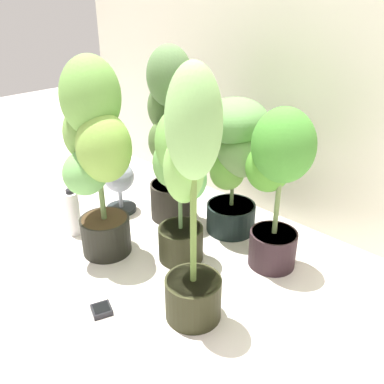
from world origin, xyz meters
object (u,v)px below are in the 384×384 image
at_px(potted_plant_back_right, 277,177).
at_px(potted_plant_back_center, 233,155).
at_px(floor_fan, 119,181).
at_px(potted_plant_front_right, 192,194).
at_px(hygrometer_box, 102,310).
at_px(nutrient_bottle, 73,213).
at_px(potted_plant_front_left, 95,147).
at_px(potted_plant_center, 179,178).
at_px(potted_plant_back_left, 170,132).

xyz_separation_m(potted_plant_back_right, potted_plant_back_center, (-0.33, 0.10, -0.01)).
relative_size(potted_plant_back_center, floor_fan, 2.34).
bearing_deg(floor_fan, potted_plant_front_right, 39.50).
xyz_separation_m(potted_plant_back_center, hygrometer_box, (0.03, -0.87, -0.44)).
bearing_deg(nutrient_bottle, potted_plant_front_left, 3.23).
bearing_deg(potted_plant_front_right, potted_plant_center, 142.29).
distance_m(potted_plant_back_right, potted_plant_back_center, 0.34).
xyz_separation_m(potted_plant_front_right, floor_fan, (-0.92, 0.33, -0.36)).
bearing_deg(potted_plant_back_left, floor_fan, -149.32).
relative_size(potted_plant_back_right, nutrient_bottle, 2.93).
distance_m(potted_plant_back_right, potted_plant_center, 0.44).
relative_size(hygrometer_box, nutrient_bottle, 0.39).
bearing_deg(potted_plant_front_right, potted_plant_front_left, 178.76).
height_order(potted_plant_front_left, nutrient_bottle, potted_plant_front_left).
xyz_separation_m(potted_plant_back_left, hygrometer_box, (0.37, -0.75, -0.51)).
relative_size(potted_plant_back_center, nutrient_bottle, 2.77).
xyz_separation_m(potted_plant_back_right, potted_plant_front_right, (-0.02, -0.52, 0.09)).
distance_m(potted_plant_center, potted_plant_front_right, 0.42).
distance_m(floor_fan, nutrient_bottle, 0.34).
distance_m(potted_plant_front_left, nutrient_bottle, 0.52).
height_order(potted_plant_center, nutrient_bottle, potted_plant_center).
bearing_deg(potted_plant_center, potted_plant_back_left, 142.42).
relative_size(potted_plant_back_right, potted_plant_back_left, 0.80).
bearing_deg(hygrometer_box, potted_plant_back_left, 46.84).
distance_m(potted_plant_back_left, hygrometer_box, 0.98).
bearing_deg(potted_plant_back_center, potted_plant_back_left, -160.20).
distance_m(potted_plant_front_left, hygrometer_box, 0.71).
relative_size(potted_plant_front_right, nutrient_bottle, 3.83).
distance_m(potted_plant_back_center, nutrient_bottle, 0.91).
bearing_deg(potted_plant_front_left, potted_plant_back_right, 38.25).
distance_m(potted_plant_front_left, floor_fan, 0.57).
height_order(potted_plant_center, potted_plant_back_center, potted_plant_center).
xyz_separation_m(hygrometer_box, floor_fan, (-0.65, 0.59, 0.19)).
bearing_deg(nutrient_bottle, potted_plant_front_right, 0.12).
bearing_deg(hygrometer_box, potted_plant_front_right, -25.72).
bearing_deg(nutrient_bottle, potted_plant_center, 23.27).
distance_m(potted_plant_back_right, potted_plant_back_left, 0.67).
height_order(potted_plant_back_right, potted_plant_back_left, potted_plant_back_left).
xyz_separation_m(potted_plant_front_right, nutrient_bottle, (-0.89, -0.00, -0.43)).
xyz_separation_m(potted_plant_back_right, nutrient_bottle, (-0.92, -0.52, -0.33)).
relative_size(potted_plant_back_right, potted_plant_front_right, 0.77).
bearing_deg(nutrient_bottle, potted_plant_back_right, 29.70).
bearing_deg(potted_plant_center, floor_fan, 171.94).
relative_size(floor_fan, nutrient_bottle, 1.18).
bearing_deg(potted_plant_front_left, potted_plant_center, 37.49).
xyz_separation_m(potted_plant_back_left, floor_fan, (-0.28, -0.16, -0.32)).
bearing_deg(hygrometer_box, potted_plant_back_center, 22.92).
bearing_deg(hygrometer_box, potted_plant_back_right, -0.05).
distance_m(potted_plant_back_right, potted_plant_front_right, 0.53).
height_order(potted_plant_front_left, potted_plant_back_left, potted_plant_front_left).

